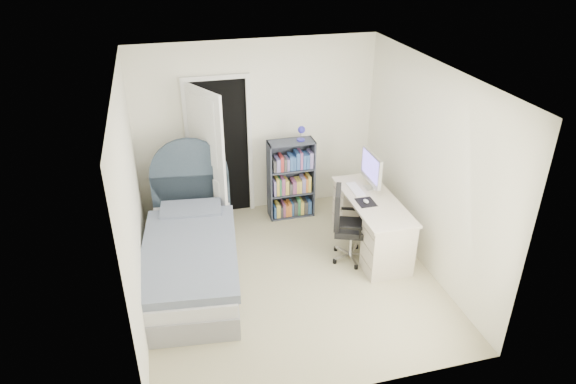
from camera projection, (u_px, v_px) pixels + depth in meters
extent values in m
cube|color=#9A9270|center=(290.00, 277.00, 6.29)|extent=(3.40, 3.60, 0.05)
cube|color=white|center=(290.00, 71.00, 5.10)|extent=(3.40, 3.60, 0.05)
cube|color=white|center=(257.00, 128.00, 7.26)|extent=(3.40, 0.05, 2.50)
cube|color=white|center=(347.00, 285.00, 4.14)|extent=(3.40, 0.05, 2.50)
cube|color=white|center=(129.00, 204.00, 5.31)|extent=(0.05, 3.60, 2.50)
cube|color=white|center=(430.00, 168.00, 6.08)|extent=(0.05, 3.60, 2.50)
cube|color=black|center=(220.00, 149.00, 7.23)|extent=(0.80, 0.01, 2.00)
cube|color=white|center=(189.00, 153.00, 7.11)|extent=(0.06, 0.06, 2.00)
cube|color=white|center=(250.00, 147.00, 7.30)|extent=(0.06, 0.06, 2.00)
cube|color=white|center=(215.00, 77.00, 6.72)|extent=(0.92, 0.06, 0.06)
cube|color=white|center=(207.00, 162.00, 6.85)|extent=(0.40, 0.73, 2.00)
cube|color=gray|center=(192.00, 271.00, 6.14)|extent=(1.28, 2.29, 0.28)
cube|color=silver|center=(190.00, 256.00, 6.03)|extent=(1.25, 2.24, 0.17)
cube|color=slate|center=(189.00, 252.00, 5.88)|extent=(1.28, 1.97, 0.11)
cube|color=slate|center=(191.00, 211.00, 6.65)|extent=(0.82, 0.52, 0.13)
cube|color=#344250|center=(192.00, 204.00, 6.99)|extent=(1.04, 0.18, 0.87)
cylinder|color=#344250|center=(189.00, 175.00, 6.79)|extent=(1.04, 0.18, 1.04)
cylinder|color=tan|center=(159.00, 216.00, 7.09)|extent=(0.03, 0.03, 0.46)
cylinder|color=tan|center=(159.00, 206.00, 7.36)|extent=(0.03, 0.03, 0.46)
cylinder|color=tan|center=(182.00, 213.00, 7.16)|extent=(0.03, 0.03, 0.46)
cylinder|color=tan|center=(180.00, 203.00, 7.43)|extent=(0.03, 0.03, 0.46)
cube|color=tan|center=(169.00, 196.00, 7.16)|extent=(0.37, 0.37, 0.03)
cube|color=tan|center=(171.00, 214.00, 7.29)|extent=(0.33, 0.33, 0.02)
cube|color=#B24C33|center=(165.00, 195.00, 7.14)|extent=(0.15, 0.20, 0.03)
cube|color=#3F598C|center=(165.00, 193.00, 7.12)|extent=(0.14, 0.19, 0.03)
cube|color=#D8CC7F|center=(164.00, 191.00, 7.11)|extent=(0.13, 0.18, 0.03)
cylinder|color=silver|center=(205.00, 228.00, 7.24)|extent=(0.18, 0.18, 0.02)
cylinder|color=silver|center=(201.00, 190.00, 6.95)|extent=(0.01, 0.01, 1.22)
sphere|color=silver|center=(202.00, 151.00, 6.66)|extent=(0.07, 0.07, 0.07)
cube|color=#373D4B|center=(269.00, 182.00, 7.26)|extent=(0.02, 0.28, 1.16)
cube|color=#373D4B|center=(312.00, 177.00, 7.40)|extent=(0.02, 0.28, 1.16)
cube|color=#373D4B|center=(291.00, 142.00, 7.06)|extent=(0.65, 0.28, 0.02)
cube|color=#373D4B|center=(291.00, 214.00, 7.59)|extent=(0.65, 0.28, 0.02)
cube|color=#373D4B|center=(289.00, 175.00, 7.44)|extent=(0.65, 0.01, 1.16)
cube|color=#373D4B|center=(291.00, 192.00, 7.42)|extent=(0.61, 0.26, 0.02)
cube|color=#373D4B|center=(291.00, 169.00, 7.25)|extent=(0.61, 0.26, 0.02)
cylinder|color=#2826A8|center=(301.00, 140.00, 7.08)|extent=(0.11, 0.11, 0.02)
cylinder|color=silver|center=(301.00, 135.00, 7.04)|extent=(0.01, 0.01, 0.15)
sphere|color=#2826A8|center=(302.00, 130.00, 6.98)|extent=(0.10, 0.10, 0.10)
cube|color=#335999|center=(274.00, 210.00, 7.47)|extent=(0.03, 0.20, 0.18)
cube|color=#D8BF4C|center=(277.00, 209.00, 7.47)|extent=(0.06, 0.20, 0.20)
cube|color=#3F3F3F|center=(281.00, 210.00, 7.49)|extent=(0.03, 0.20, 0.16)
cube|color=#994C7F|center=(283.00, 208.00, 7.49)|extent=(0.03, 0.20, 0.20)
cube|color=orange|center=(286.00, 209.00, 7.51)|extent=(0.04, 0.20, 0.18)
cube|color=orange|center=(289.00, 208.00, 7.51)|extent=(0.04, 0.20, 0.19)
cube|color=#335999|center=(292.00, 207.00, 7.52)|extent=(0.03, 0.20, 0.20)
cube|color=#3F3F3F|center=(295.00, 207.00, 7.53)|extent=(0.05, 0.20, 0.21)
cube|color=#337F4C|center=(298.00, 205.00, 7.53)|extent=(0.03, 0.20, 0.26)
cube|color=#D8BF4C|center=(301.00, 206.00, 7.55)|extent=(0.05, 0.20, 0.21)
cube|color=#3F3F3F|center=(304.00, 206.00, 7.57)|extent=(0.05, 0.20, 0.19)
cube|color=#335999|center=(308.00, 205.00, 7.58)|extent=(0.05, 0.20, 0.20)
cube|color=#7F72B2|center=(274.00, 187.00, 7.29)|extent=(0.04, 0.20, 0.23)
cube|color=#D8BF4C|center=(277.00, 185.00, 7.29)|extent=(0.04, 0.20, 0.26)
cube|color=#337F4C|center=(279.00, 186.00, 7.30)|extent=(0.03, 0.20, 0.24)
cube|color=#994C7F|center=(282.00, 185.00, 7.31)|extent=(0.05, 0.20, 0.25)
cube|color=#D8BF4C|center=(286.00, 186.00, 7.33)|extent=(0.05, 0.20, 0.21)
cube|color=#3F3F3F|center=(289.00, 187.00, 7.36)|extent=(0.05, 0.20, 0.15)
cube|color=#994C7F|center=(293.00, 186.00, 7.36)|extent=(0.05, 0.20, 0.19)
cube|color=#D8BF4C|center=(296.00, 185.00, 7.37)|extent=(0.03, 0.20, 0.19)
cube|color=#D8BF4C|center=(299.00, 185.00, 7.38)|extent=(0.04, 0.20, 0.19)
cube|color=#7F72B2|center=(302.00, 183.00, 7.38)|extent=(0.05, 0.20, 0.22)
cube|color=orange|center=(305.00, 183.00, 7.40)|extent=(0.03, 0.20, 0.21)
cube|color=#D8BF4C|center=(308.00, 182.00, 7.40)|extent=(0.04, 0.20, 0.24)
cube|color=#3F3F3F|center=(274.00, 165.00, 7.13)|extent=(0.04, 0.20, 0.16)
cube|color=#7F72B2|center=(277.00, 164.00, 7.13)|extent=(0.05, 0.20, 0.19)
cube|color=#B23333|center=(281.00, 162.00, 7.14)|extent=(0.04, 0.20, 0.22)
cube|color=#3F3F3F|center=(284.00, 163.00, 7.16)|extent=(0.04, 0.20, 0.18)
cube|color=#7F72B2|center=(287.00, 163.00, 7.17)|extent=(0.03, 0.20, 0.17)
cube|color=#335999|center=(290.00, 161.00, 7.17)|extent=(0.05, 0.20, 0.21)
cube|color=#335999|center=(293.00, 162.00, 7.18)|extent=(0.03, 0.20, 0.20)
cube|color=#335999|center=(297.00, 160.00, 7.18)|extent=(0.05, 0.20, 0.25)
cube|color=#994C7F|center=(300.00, 159.00, 7.19)|extent=(0.03, 0.20, 0.25)
cube|color=#335999|center=(303.00, 160.00, 7.21)|extent=(0.04, 0.20, 0.21)
cube|color=#335999|center=(306.00, 160.00, 7.22)|extent=(0.04, 0.20, 0.21)
cube|color=#7F72B2|center=(310.00, 159.00, 7.23)|extent=(0.05, 0.20, 0.23)
cube|color=beige|center=(373.00, 200.00, 6.50)|extent=(0.60, 1.50, 0.03)
cube|color=beige|center=(388.00, 247.00, 6.21)|extent=(0.55, 0.40, 0.70)
cube|color=beige|center=(356.00, 206.00, 7.12)|extent=(0.55, 0.40, 0.70)
cube|color=silver|center=(371.00, 188.00, 6.76)|extent=(0.16, 0.16, 0.01)
cube|color=silver|center=(374.00, 180.00, 6.72)|extent=(0.03, 0.06, 0.22)
cube|color=silver|center=(372.00, 168.00, 6.62)|extent=(0.04, 0.56, 0.40)
cube|color=#6F5BDD|center=(370.00, 166.00, 6.61)|extent=(0.00, 0.50, 0.32)
cube|color=white|center=(356.00, 189.00, 6.71)|extent=(0.13, 0.40, 0.02)
cube|color=black|center=(366.00, 202.00, 6.42)|extent=(0.22, 0.26, 0.00)
ellipsoid|color=white|center=(366.00, 201.00, 6.41)|extent=(0.06, 0.10, 0.03)
cube|color=silver|center=(360.00, 255.00, 6.58)|extent=(0.25, 0.13, 0.02)
cylinder|color=black|center=(369.00, 257.00, 6.58)|extent=(0.07, 0.07, 0.05)
cube|color=silver|center=(354.00, 249.00, 6.69)|extent=(0.19, 0.22, 0.02)
cylinder|color=black|center=(356.00, 246.00, 6.80)|extent=(0.07, 0.07, 0.05)
cube|color=silver|center=(343.00, 251.00, 6.67)|extent=(0.16, 0.23, 0.02)
cylinder|color=black|center=(336.00, 249.00, 6.75)|extent=(0.07, 0.07, 0.05)
cube|color=silver|center=(343.00, 257.00, 6.54)|extent=(0.25, 0.10, 0.02)
cylinder|color=black|center=(335.00, 261.00, 6.50)|extent=(0.07, 0.07, 0.05)
cube|color=silver|center=(353.00, 260.00, 6.49)|extent=(0.05, 0.25, 0.02)
cylinder|color=black|center=(356.00, 267.00, 6.40)|extent=(0.07, 0.07, 0.05)
cylinder|color=silver|center=(351.00, 242.00, 6.51)|extent=(0.06, 0.06, 0.38)
cube|color=black|center=(352.00, 228.00, 6.41)|extent=(0.56, 0.56, 0.08)
cube|color=black|center=(338.00, 207.00, 6.30)|extent=(0.20, 0.39, 0.49)
cube|color=black|center=(351.00, 228.00, 6.14)|extent=(0.26, 0.13, 0.03)
cube|color=black|center=(352.00, 209.00, 6.55)|extent=(0.26, 0.13, 0.03)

